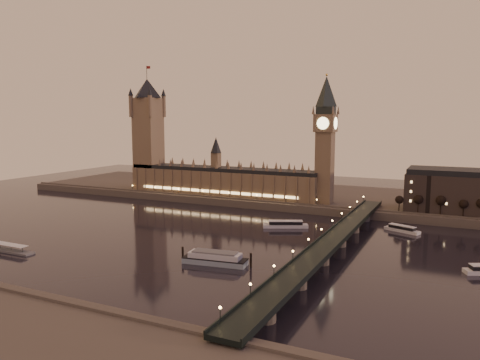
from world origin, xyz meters
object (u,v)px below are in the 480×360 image
object	(u,v)px
cruise_boat_a	(286,224)
cruise_boat_b	(402,229)
pontoon_pier	(6,249)
moored_barge	(215,258)

from	to	relation	value
cruise_boat_a	cruise_boat_b	world-z (taller)	cruise_boat_a
pontoon_pier	cruise_boat_a	bearing A→B (deg)	44.83
cruise_boat_a	moored_barge	bearing A→B (deg)	-118.01
cruise_boat_a	cruise_boat_b	distance (m)	77.37
cruise_boat_b	moored_barge	bearing A→B (deg)	-102.08
moored_barge	cruise_boat_b	bearing A→B (deg)	47.67
moored_barge	cruise_boat_a	bearing A→B (deg)	79.23
cruise_boat_a	moored_barge	size ratio (longest dim) A/B	0.79
moored_barge	pontoon_pier	xyz separation A→B (m)	(-118.45, -30.41, -1.92)
cruise_boat_a	cruise_boat_b	size ratio (longest dim) A/B	1.27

